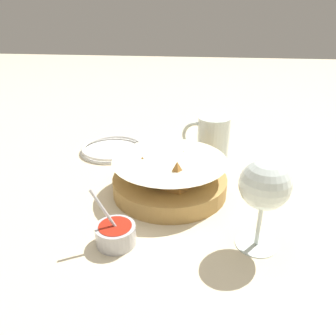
{
  "coord_description": "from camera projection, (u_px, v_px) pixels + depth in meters",
  "views": [
    {
      "loc": [
        -0.07,
        0.58,
        0.36
      ],
      "look_at": [
        0.0,
        -0.02,
        0.06
      ],
      "focal_mm": 35.0,
      "sensor_mm": 36.0,
      "label": 1
    }
  ],
  "objects": [
    {
      "name": "beer_mug",
      "position": [
        213.0,
        138.0,
        0.85
      ],
      "size": [
        0.12,
        0.08,
        0.1
      ],
      "color": "silver",
      "rests_on": "ground_plane"
    },
    {
      "name": "food_basket",
      "position": [
        168.0,
        178.0,
        0.68
      ],
      "size": [
        0.24,
        0.24,
        0.09
      ],
      "color": "#B2894C",
      "rests_on": "ground_plane"
    },
    {
      "name": "side_plate",
      "position": [
        112.0,
        149.0,
        0.89
      ],
      "size": [
        0.17,
        0.17,
        0.01
      ],
      "color": "white",
      "rests_on": "ground_plane"
    },
    {
      "name": "ground_plane",
      "position": [
        169.0,
        197.0,
        0.68
      ],
      "size": [
        4.0,
        4.0,
        0.0
      ],
      "primitive_type": "plane",
      "color": "beige"
    },
    {
      "name": "sauce_cup",
      "position": [
        116.0,
        233.0,
        0.54
      ],
      "size": [
        0.07,
        0.07,
        0.1
      ],
      "color": "#B7B7BC",
      "rests_on": "ground_plane"
    },
    {
      "name": "wine_glass",
      "position": [
        265.0,
        187.0,
        0.5
      ],
      "size": [
        0.08,
        0.08,
        0.15
      ],
      "color": "silver",
      "rests_on": "ground_plane"
    }
  ]
}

